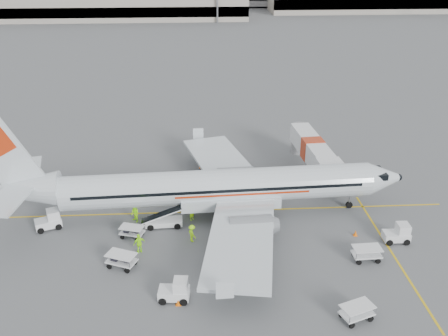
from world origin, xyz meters
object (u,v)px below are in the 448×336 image
at_px(tug_fore, 397,233).
at_px(jet_bridge, 312,156).
at_px(belt_loader, 164,214).
at_px(tug_mid, 174,290).
at_px(aircraft, 219,165).
at_px(tug_aft, 48,220).

bearing_deg(tug_fore, jet_bridge, 107.39).
bearing_deg(belt_loader, tug_mid, -85.15).
height_order(jet_bridge, belt_loader, jet_bridge).
relative_size(belt_loader, tug_mid, 1.99).
relative_size(aircraft, belt_loader, 8.48).
distance_m(aircraft, tug_aft, 16.76).
bearing_deg(tug_aft, belt_loader, -22.95).
relative_size(aircraft, jet_bridge, 2.54).
height_order(jet_bridge, tug_fore, jet_bridge).
bearing_deg(jet_bridge, belt_loader, -150.57).
bearing_deg(tug_aft, aircraft, -16.33).
distance_m(aircraft, belt_loader, 6.93).
height_order(tug_mid, tug_aft, tug_aft).
bearing_deg(tug_mid, belt_loader, 102.71).
xyz_separation_m(aircraft, belt_loader, (-5.28, -1.74, -4.14)).
relative_size(jet_bridge, tug_fore, 6.72).
height_order(belt_loader, tug_fore, belt_loader).
bearing_deg(jet_bridge, aircraft, -144.75).
distance_m(jet_bridge, tug_aft, 29.31).
distance_m(tug_fore, tug_aft, 31.98).
height_order(belt_loader, tug_aft, belt_loader).
xyz_separation_m(aircraft, jet_bridge, (11.19, 9.18, -3.37)).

